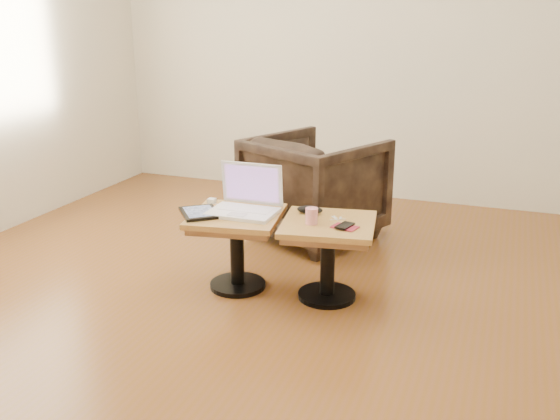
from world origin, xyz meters
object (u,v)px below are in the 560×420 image
(side_table_right, at_px, (328,241))
(striped_cup, at_px, (312,216))
(laptop, at_px, (246,203))
(armchair, at_px, (315,188))
(side_table_left, at_px, (237,232))

(side_table_right, xyz_separation_m, striped_cup, (-0.08, -0.06, 0.15))
(laptop, relative_size, armchair, 0.46)
(side_table_left, relative_size, side_table_right, 1.00)
(side_table_left, distance_m, side_table_right, 0.52)
(side_table_right, distance_m, laptop, 0.51)
(armchair, bearing_deg, laptop, 106.73)
(armchair, bearing_deg, striped_cup, 130.81)
(side_table_left, xyz_separation_m, laptop, (0.04, 0.05, 0.16))
(side_table_left, height_order, laptop, laptop)
(side_table_left, bearing_deg, striped_cup, -11.43)
(side_table_left, relative_size, armchair, 0.71)
(laptop, xyz_separation_m, armchair, (0.12, 0.90, -0.13))
(side_table_left, distance_m, striped_cup, 0.47)
(side_table_left, distance_m, laptop, 0.17)
(striped_cup, relative_size, armchair, 0.11)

